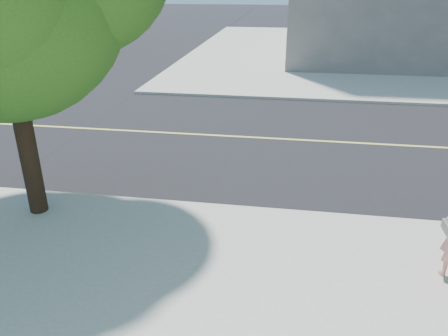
# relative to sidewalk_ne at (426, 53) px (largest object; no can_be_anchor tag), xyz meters

# --- Properties ---
(ground) EXTENTS (140.00, 140.00, 0.00)m
(ground) POSITION_rel_sidewalk_ne_xyz_m (-13.50, -21.50, -0.06)
(ground) COLOR black
(ground) RESTS_ON ground
(road_ew) EXTENTS (140.00, 9.00, 0.01)m
(road_ew) POSITION_rel_sidewalk_ne_xyz_m (-13.50, -17.00, -0.05)
(road_ew) COLOR black
(road_ew) RESTS_ON ground
(sidewalk_ne) EXTENTS (29.00, 25.00, 0.12)m
(sidewalk_ne) POSITION_rel_sidewalk_ne_xyz_m (0.00, 0.00, 0.00)
(sidewalk_ne) COLOR #AEAD9F
(sidewalk_ne) RESTS_ON ground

